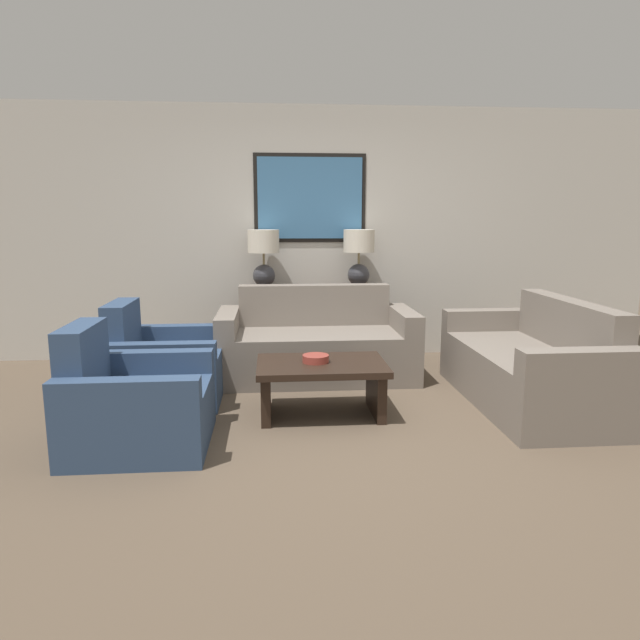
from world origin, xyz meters
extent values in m
plane|color=brown|center=(0.00, 0.00, 0.00)|extent=(20.00, 20.00, 0.00)
cube|color=beige|center=(0.00, 2.44, 1.32)|extent=(7.57, 0.10, 2.65)
cube|color=black|center=(0.00, 2.38, 1.70)|extent=(1.18, 0.01, 0.92)
cube|color=teal|center=(0.00, 2.38, 1.70)|extent=(1.10, 0.02, 0.84)
cube|color=#332319|center=(0.00, 2.16, 0.38)|extent=(1.42, 0.39, 0.77)
cylinder|color=#333338|center=(-0.49, 2.16, 0.78)|extent=(0.20, 0.20, 0.02)
sphere|color=#333338|center=(-0.49, 2.16, 0.91)|extent=(0.23, 0.23, 0.23)
cylinder|color=#8C7A51|center=(-0.49, 2.16, 1.08)|extent=(0.02, 0.02, 0.12)
cylinder|color=beige|center=(-0.49, 2.16, 1.26)|extent=(0.32, 0.32, 0.23)
cylinder|color=#333338|center=(0.49, 2.16, 0.78)|extent=(0.20, 0.20, 0.02)
sphere|color=#333338|center=(0.49, 2.16, 0.91)|extent=(0.23, 0.23, 0.23)
cylinder|color=#8C7A51|center=(0.49, 2.16, 1.08)|extent=(0.02, 0.02, 0.12)
cylinder|color=beige|center=(0.49, 2.16, 1.26)|extent=(0.32, 0.32, 0.23)
cube|color=slate|center=(0.00, 1.38, 0.23)|extent=(1.47, 0.69, 0.45)
cube|color=slate|center=(0.00, 1.81, 0.42)|extent=(1.47, 0.18, 0.85)
cube|color=slate|center=(-0.83, 1.47, 0.32)|extent=(0.18, 0.87, 0.64)
cube|color=slate|center=(0.83, 1.47, 0.32)|extent=(0.18, 0.87, 0.64)
cube|color=slate|center=(1.55, 0.58, 0.23)|extent=(0.69, 1.47, 0.45)
cube|color=slate|center=(1.98, 0.58, 0.42)|extent=(0.18, 1.47, 0.85)
cube|color=slate|center=(1.64, 1.41, 0.32)|extent=(0.87, 0.18, 0.64)
cube|color=slate|center=(1.64, -0.24, 0.32)|extent=(0.87, 0.18, 0.64)
cube|color=black|center=(-0.05, 0.44, 0.39)|extent=(0.98, 0.66, 0.05)
cube|color=black|center=(-0.47, 0.44, 0.18)|extent=(0.07, 0.53, 0.37)
cube|color=black|center=(0.38, 0.44, 0.18)|extent=(0.07, 0.53, 0.37)
cylinder|color=#93382D|center=(-0.09, 0.45, 0.44)|extent=(0.20, 0.20, 0.06)
cube|color=navy|center=(-1.20, 0.93, 0.20)|extent=(0.70, 0.59, 0.40)
cube|color=navy|center=(-1.64, 0.93, 0.41)|extent=(0.18, 0.59, 0.82)
cube|color=navy|center=(-1.29, 0.57, 0.28)|extent=(0.88, 0.14, 0.56)
cube|color=navy|center=(-1.29, 1.30, 0.28)|extent=(0.88, 0.14, 0.56)
cube|color=navy|center=(-1.20, -0.06, 0.20)|extent=(0.70, 0.59, 0.40)
cube|color=navy|center=(-1.64, -0.06, 0.41)|extent=(0.18, 0.59, 0.82)
cube|color=navy|center=(-1.29, -0.42, 0.28)|extent=(0.88, 0.14, 0.56)
cube|color=navy|center=(-1.29, 0.31, 0.28)|extent=(0.88, 0.14, 0.56)
camera|label=1|loc=(-0.41, -3.75, 1.50)|focal=32.00mm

